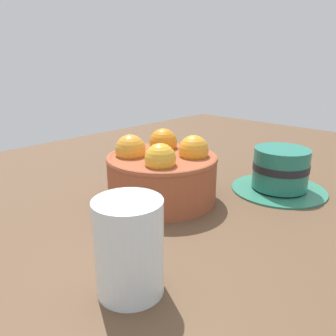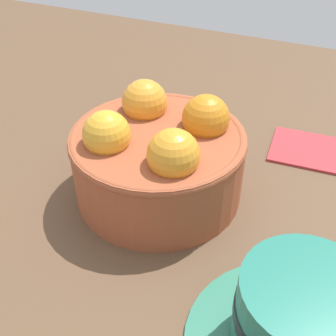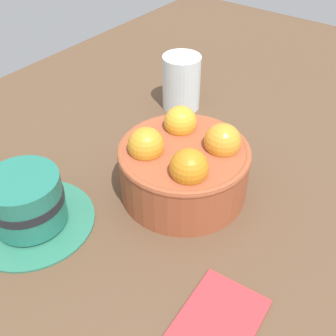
% 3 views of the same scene
% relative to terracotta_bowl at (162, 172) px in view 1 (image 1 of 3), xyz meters
% --- Properties ---
extents(ground_plane, '(1.43, 0.95, 0.05)m').
position_rel_terracotta_bowl_xyz_m(ground_plane, '(0.00, 0.00, -0.07)').
color(ground_plane, brown).
extents(terracotta_bowl, '(0.17, 0.17, 0.10)m').
position_rel_terracotta_bowl_xyz_m(terracotta_bowl, '(0.00, 0.00, 0.00)').
color(terracotta_bowl, '#9E4C2D').
rests_on(terracotta_bowl, ground_plane).
extents(coffee_cup, '(0.15, 0.15, 0.07)m').
position_rel_terracotta_bowl_xyz_m(coffee_cup, '(-0.16, 0.12, -0.01)').
color(coffee_cup, '#2D765B').
rests_on(coffee_cup, ground_plane).
extents(water_glass, '(0.06, 0.06, 0.09)m').
position_rel_terracotta_bowl_xyz_m(water_glass, '(0.18, 0.13, 0.00)').
color(water_glass, silver).
rests_on(water_glass, ground_plane).
extents(folded_napkin, '(0.10, 0.08, 0.01)m').
position_rel_terracotta_bowl_xyz_m(folded_napkin, '(-0.13, -0.14, -0.04)').
color(folded_napkin, '#B23338').
rests_on(folded_napkin, ground_plane).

